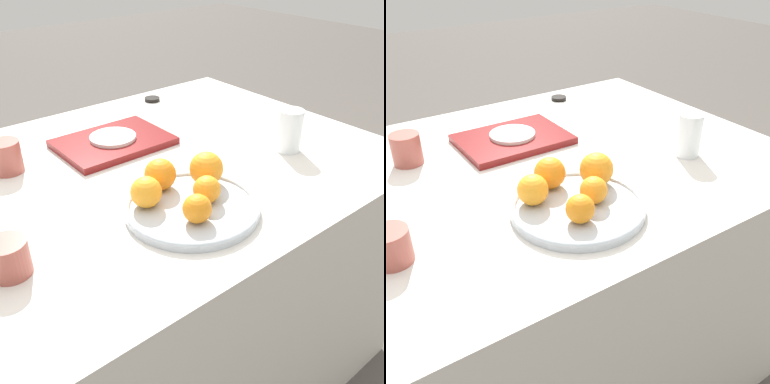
# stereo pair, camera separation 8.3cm
# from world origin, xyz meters

# --- Properties ---
(ground_plane) EXTENTS (12.00, 12.00, 0.00)m
(ground_plane) POSITION_xyz_m (0.00, 0.00, 0.00)
(ground_plane) COLOR #4C4742
(table) EXTENTS (1.43, 0.97, 0.77)m
(table) POSITION_xyz_m (0.00, 0.00, 0.38)
(table) COLOR silver
(table) RESTS_ON ground_plane
(fruit_platter) EXTENTS (0.30, 0.30, 0.02)m
(fruit_platter) POSITION_xyz_m (0.02, -0.26, 0.78)
(fruit_platter) COLOR #B2BCC6
(fruit_platter) RESTS_ON table
(orange_0) EXTENTS (0.06, 0.06, 0.06)m
(orange_0) POSITION_xyz_m (0.05, -0.26, 0.82)
(orange_0) COLOR orange
(orange_0) RESTS_ON fruit_platter
(orange_1) EXTENTS (0.06, 0.06, 0.06)m
(orange_1) POSITION_xyz_m (-0.01, -0.31, 0.82)
(orange_1) COLOR orange
(orange_1) RESTS_ON fruit_platter
(orange_2) EXTENTS (0.07, 0.07, 0.07)m
(orange_2) POSITION_xyz_m (0.01, -0.15, 0.82)
(orange_2) COLOR orange
(orange_2) RESTS_ON fruit_platter
(orange_3) EXTENTS (0.07, 0.07, 0.07)m
(orange_3) POSITION_xyz_m (-0.06, -0.19, 0.82)
(orange_3) COLOR orange
(orange_3) RESTS_ON fruit_platter
(orange_4) EXTENTS (0.08, 0.08, 0.08)m
(orange_4) POSITION_xyz_m (0.10, -0.20, 0.83)
(orange_4) COLOR orange
(orange_4) RESTS_ON fruit_platter
(water_glass) EXTENTS (0.07, 0.07, 0.12)m
(water_glass) POSITION_xyz_m (0.42, -0.19, 0.83)
(water_glass) COLOR silver
(water_glass) RESTS_ON table
(serving_tray) EXTENTS (0.30, 0.23, 0.02)m
(serving_tray) POSITION_xyz_m (0.06, 0.15, 0.78)
(serving_tray) COLOR maroon
(serving_tray) RESTS_ON table
(side_plate) EXTENTS (0.13, 0.13, 0.01)m
(side_plate) POSITION_xyz_m (0.06, 0.15, 0.79)
(side_plate) COLOR white
(side_plate) RESTS_ON serving_tray
(cup_0) EXTENTS (0.08, 0.08, 0.08)m
(cup_0) POSITION_xyz_m (-0.23, 0.19, 0.81)
(cup_0) COLOR #9E4C42
(cup_0) RESTS_ON table
(cup_1) EXTENTS (0.07, 0.07, 0.07)m
(cup_1) POSITION_xyz_m (-0.37, -0.20, 0.80)
(cup_1) COLOR #9E4C42
(cup_1) RESTS_ON table
(soy_dish) EXTENTS (0.05, 0.05, 0.01)m
(soy_dish) POSITION_xyz_m (0.37, 0.39, 0.78)
(soy_dish) COLOR black
(soy_dish) RESTS_ON table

